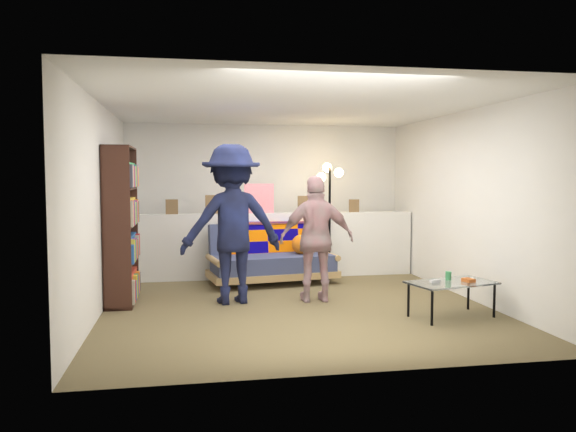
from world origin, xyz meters
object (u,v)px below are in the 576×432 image
(floor_lamp, at_px, (329,196))
(person_left, at_px, (232,224))
(coffee_table, at_px, (452,284))
(bookshelf, at_px, (121,230))
(futon_sofa, at_px, (272,258))
(person_right, at_px, (317,239))

(floor_lamp, distance_m, person_left, 2.20)
(coffee_table, bearing_deg, bookshelf, 159.09)
(futon_sofa, xyz_separation_m, floor_lamp, (0.93, 0.29, 0.89))
(bookshelf, height_order, coffee_table, bookshelf)
(person_left, xyz_separation_m, person_right, (1.04, -0.12, -0.19))
(futon_sofa, bearing_deg, person_left, -119.82)
(bookshelf, bearing_deg, futon_sofa, 24.88)
(floor_lamp, relative_size, person_left, 0.91)
(floor_lamp, xyz_separation_m, person_right, (-0.57, -1.60, -0.47))
(futon_sofa, bearing_deg, bookshelf, -155.12)
(bookshelf, distance_m, person_right, 2.42)
(person_right, bearing_deg, person_left, -4.14)
(futon_sofa, xyz_separation_m, person_right, (0.36, -1.31, 0.42))
(person_right, bearing_deg, floor_lamp, -106.82)
(coffee_table, xyz_separation_m, person_right, (-1.29, 1.03, 0.42))
(floor_lamp, bearing_deg, futon_sofa, -162.48)
(futon_sofa, relative_size, person_left, 0.99)
(futon_sofa, distance_m, person_right, 1.42)
(person_left, bearing_deg, bookshelf, -19.97)
(floor_lamp, xyz_separation_m, person_left, (-1.61, -1.48, -0.28))
(bookshelf, distance_m, person_left, 1.37)
(floor_lamp, bearing_deg, person_right, -109.48)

